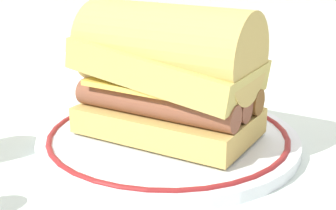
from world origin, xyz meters
The scene contains 3 objects.
ground_plane centered at (0.00, 0.00, 0.00)m, with size 1.50×1.50×0.00m, color silver.
plate centered at (-0.01, 0.00, 0.01)m, with size 0.27×0.27×0.01m.
sausage_sandwich centered at (-0.01, 0.00, 0.08)m, with size 0.20×0.16×0.13m.
Camera 1 is at (0.05, -0.48, 0.21)m, focal length 53.85 mm.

